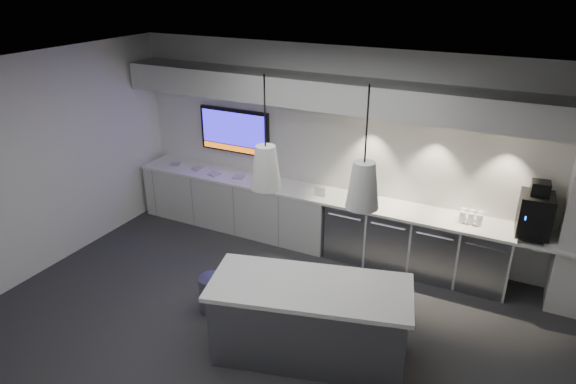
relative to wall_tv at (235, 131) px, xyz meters
The scene contains 26 objects.
floor 3.47m from the wall_tv, 52.18° to the right, with size 7.00×7.00×0.00m, color #2F2F32.
ceiling 3.42m from the wall_tv, 52.18° to the right, with size 7.00×7.00×0.00m, color black.
wall_back 1.90m from the wall_tv, ahead, with size 7.00×7.00×0.00m, color white.
wall_front 5.30m from the wall_tv, 68.99° to the right, with size 7.00×7.00×0.00m, color white.
wall_left 2.92m from the wall_tv, 123.17° to the right, with size 7.00×7.00×0.00m, color white.
back_counter 2.04m from the wall_tv, ahead, with size 6.80×0.65×0.04m, color white.
left_base_cabinets 1.17m from the wall_tv, 61.19° to the right, with size 3.30×0.63×0.86m, color silver.
fridge_unit_a 2.45m from the wall_tv, ahead, with size 0.60×0.61×0.85m, color gray.
fridge_unit_b 3.01m from the wall_tv, ahead, with size 0.60×0.61×0.85m, color gray.
fridge_unit_c 3.60m from the wall_tv, ahead, with size 0.60×0.61×0.85m, color gray.
fridge_unit_d 4.21m from the wall_tv, ahead, with size 0.60×0.61×0.85m, color gray.
backsplash 3.10m from the wall_tv, ahead, with size 4.60×0.03×1.30m, color silver.
soffit 2.09m from the wall_tv, ahead, with size 6.90×0.60×0.40m, color silver.
wall_tv is the anchor object (origin of this frame).
island 3.75m from the wall_tv, 45.46° to the right, with size 2.30×1.43×0.91m.
bin 2.92m from the wall_tv, 64.99° to the right, with size 0.34×0.34×0.48m, color gray.
coffee_machine 4.54m from the wall_tv, ahead, with size 0.42×0.58×0.71m.
sign_black 2.29m from the wall_tv, ahead, with size 0.14×0.02×0.18m, color black.
sign_white 1.82m from the wall_tv, 12.57° to the right, with size 0.18×0.02×0.14m, color white.
cup_cluster 3.84m from the wall_tv, ahead, with size 0.29×0.19×0.16m, color white, non-canonical shape.
tray_a 1.25m from the wall_tv, 163.32° to the right, with size 0.16×0.16×0.03m, color #B6B6B6.
tray_b 0.91m from the wall_tv, 153.24° to the right, with size 0.16×0.16×0.03m, color #B6B6B6.
tray_c 0.77m from the wall_tv, 116.42° to the right, with size 0.16×0.16×0.03m, color #B6B6B6.
tray_d 0.75m from the wall_tv, 52.83° to the right, with size 0.16×0.16×0.03m, color #B6B6B6.
pendant_left 3.30m from the wall_tv, 51.86° to the right, with size 0.31×0.31×1.14m.
pendant_right 4.00m from the wall_tv, 40.20° to the right, with size 0.31×0.31×1.14m.
Camera 1 is at (2.45, -4.27, 3.97)m, focal length 32.00 mm.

